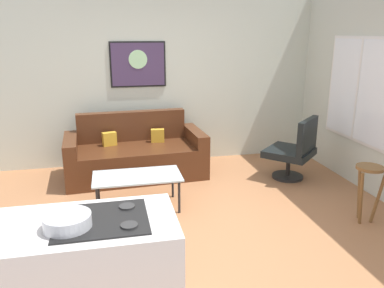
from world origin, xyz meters
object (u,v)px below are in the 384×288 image
armchair (295,150)px  mixing_bowl (67,222)px  bar_stool (368,180)px  coffee_table (137,178)px  couch (136,156)px  wall_painting (138,64)px

armchair → mixing_bowl: 3.90m
bar_stool → mixing_bowl: 3.31m
armchair → bar_stool: armchair is taller
coffee_table → armchair: size_ratio=1.14×
bar_stool → coffee_table: bearing=160.3°
mixing_bowl → coffee_table: bearing=74.6°
couch → bar_stool: 3.18m
coffee_table → armchair: 2.36m
mixing_bowl → wall_painting: (0.77, 3.83, 0.66)m
wall_painting → coffee_table: bearing=-96.4°
bar_stool → couch: bearing=139.7°
wall_painting → mixing_bowl: bearing=-101.4°
coffee_table → bar_stool: size_ratio=1.58×
couch → bar_stool: size_ratio=3.10×
mixing_bowl → wall_painting: 3.96m
bar_stool → wall_painting: wall_painting is taller
armchair → bar_stool: (0.18, -1.40, 0.06)m
couch → armchair: size_ratio=2.23×
bar_stool → wall_painting: 3.67m
coffee_table → wall_painting: 2.13m
bar_stool → wall_painting: bearing=131.0°
coffee_table → wall_painting: (0.20, 1.75, 1.21)m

